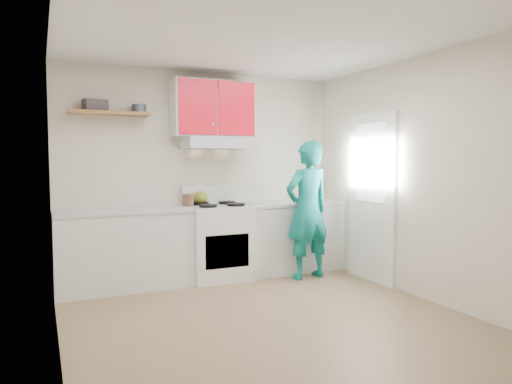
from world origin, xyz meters
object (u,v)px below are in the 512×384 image
tin (139,109)px  person (307,210)px  stove (218,242)px  kettle (200,198)px  crock (188,201)px

tin → person: (1.94, -0.64, -1.23)m
stove → kettle: size_ratio=4.58×
stove → kettle: bearing=126.3°
kettle → crock: kettle is taller
stove → person: size_ratio=0.54×
tin → kettle: bearing=0.7°
tin → person: 2.38m
kettle → stove: bearing=-72.1°
kettle → person: 1.36m
tin → crock: tin is taller
crock → kettle: bearing=35.6°
kettle → crock: size_ratio=1.20×
stove → crock: bearing=168.7°
tin → stove: bearing=-12.8°
stove → crock: size_ratio=5.49×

